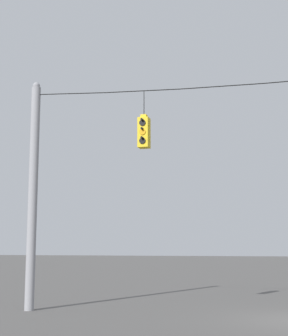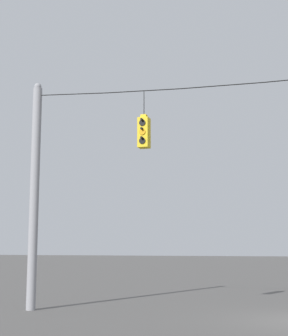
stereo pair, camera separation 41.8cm
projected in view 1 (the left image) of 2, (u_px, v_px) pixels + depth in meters
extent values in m
cylinder|color=gray|center=(33.00, 195.00, 17.02)|extent=(0.31, 0.31, 7.41)
sphere|color=gray|center=(36.00, 86.00, 17.59)|extent=(0.24, 0.24, 0.24)
cylinder|color=black|center=(70.00, 94.00, 17.18)|extent=(2.53, 0.03, 0.18)
cylinder|color=black|center=(143.00, 91.00, 16.47)|extent=(2.53, 0.03, 0.13)
cylinder|color=black|center=(222.00, 86.00, 15.76)|extent=(2.53, 0.03, 0.08)
cube|color=yellow|center=(144.00, 133.00, 16.24)|extent=(0.34, 0.34, 0.96)
cube|color=yellow|center=(144.00, 116.00, 16.32)|extent=(0.19, 0.19, 0.10)
cylinder|color=black|center=(144.00, 103.00, 16.39)|extent=(0.02, 0.02, 0.79)
cylinder|color=black|center=(142.00, 123.00, 16.11)|extent=(0.20, 0.03, 0.20)
cylinder|color=black|center=(142.00, 119.00, 16.08)|extent=(0.07, 0.12, 0.07)
cylinder|color=orange|center=(142.00, 132.00, 16.07)|extent=(0.20, 0.03, 0.20)
cylinder|color=black|center=(142.00, 128.00, 16.04)|extent=(0.07, 0.12, 0.07)
cylinder|color=black|center=(142.00, 141.00, 16.02)|extent=(0.20, 0.03, 0.20)
cylinder|color=black|center=(142.00, 138.00, 16.00)|extent=(0.07, 0.12, 0.07)
cylinder|color=black|center=(146.00, 125.00, 16.46)|extent=(0.20, 0.03, 0.20)
cylinder|color=black|center=(146.00, 123.00, 16.52)|extent=(0.07, 0.12, 0.07)
cylinder|color=orange|center=(146.00, 134.00, 16.42)|extent=(0.20, 0.03, 0.20)
cylinder|color=black|center=(146.00, 132.00, 16.48)|extent=(0.07, 0.12, 0.07)
cylinder|color=black|center=(146.00, 143.00, 16.38)|extent=(0.20, 0.03, 0.20)
cylinder|color=black|center=(146.00, 140.00, 16.43)|extent=(0.07, 0.12, 0.07)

